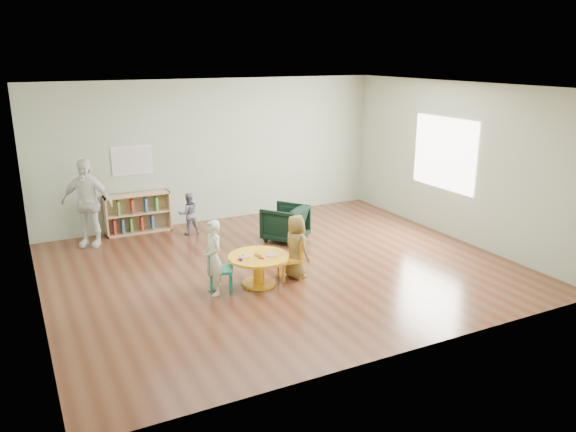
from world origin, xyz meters
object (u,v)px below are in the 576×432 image
object	(u,v)px
child_left	(213,258)
toddler	(189,214)
kid_chair_right	(292,258)
armchair	(285,223)
bookshelf	(137,213)
child_right	(296,247)
kid_chair_left	(218,268)
adult_caretaker	(87,203)
activity_table	(259,265)

from	to	relation	value
child_left	toddler	size ratio (longest dim) A/B	1.35
kid_chair_right	toddler	distance (m)	2.85
armchair	bookshelf	bearing A→B (deg)	-72.71
child_right	armchair	bearing A→B (deg)	-30.64
kid_chair_left	toddler	size ratio (longest dim) A/B	0.78
kid_chair_left	bookshelf	xyz separation A→B (m)	(-0.43, 3.25, 0.03)
kid_chair_left	child_right	bearing A→B (deg)	109.24
kid_chair_left	adult_caretaker	world-z (taller)	adult_caretaker
kid_chair_left	child_left	xyz separation A→B (m)	(-0.09, -0.08, 0.20)
activity_table	kid_chair_right	bearing A→B (deg)	0.48
kid_chair_right	toddler	size ratio (longest dim) A/B	0.76
kid_chair_right	toddler	xyz separation A→B (m)	(-0.74, 2.75, 0.07)
kid_chair_right	child_left	world-z (taller)	child_left
activity_table	adult_caretaker	distance (m)	3.55
activity_table	child_right	xyz separation A→B (m)	(0.61, -0.00, 0.18)
armchair	kid_chair_left	bearing A→B (deg)	4.09
kid_chair_right	armchair	world-z (taller)	armchair
child_left	toddler	distance (m)	2.81
kid_chair_left	toddler	bearing A→B (deg)	-165.47
kid_chair_left	adult_caretaker	distance (m)	3.19
activity_table	kid_chair_left	distance (m)	0.60
bookshelf	child_right	size ratio (longest dim) A/B	1.23
kid_chair_right	armchair	bearing A→B (deg)	-15.85
kid_chair_right	child_right	distance (m)	0.18
activity_table	child_left	world-z (taller)	child_left
kid_chair_left	child_left	bearing A→B (deg)	-24.38
toddler	adult_caretaker	world-z (taller)	adult_caretaker
activity_table	child_left	size ratio (longest dim) A/B	0.83
armchair	activity_table	bearing A→B (deg)	16.65
activity_table	toddler	distance (m)	2.77
kid_chair_right	adult_caretaker	bearing A→B (deg)	47.75
child_left	toddler	bearing A→B (deg)	166.44
kid_chair_left	child_right	xyz separation A→B (m)	(1.21, -0.08, 0.16)
kid_chair_right	activity_table	bearing A→B (deg)	97.93
child_right	child_left	bearing A→B (deg)	80.50
bookshelf	child_left	world-z (taller)	child_left
child_left	kid_chair_right	bearing A→B (deg)	86.93
child_left	child_right	bearing A→B (deg)	86.59
armchair	child_left	world-z (taller)	child_left
kid_chair_right	bookshelf	size ratio (longest dim) A/B	0.50
kid_chair_right	armchair	size ratio (longest dim) A/B	0.85
activity_table	kid_chair_left	xyz separation A→B (m)	(-0.60, 0.08, 0.02)
child_right	toddler	size ratio (longest dim) A/B	1.23
child_left	child_right	xyz separation A→B (m)	(1.30, -0.00, -0.05)
activity_table	kid_chair_left	size ratio (longest dim) A/B	1.44
kid_chair_left	bookshelf	world-z (taller)	bookshelf
toddler	child_right	bearing A→B (deg)	110.02
child_right	kid_chair_right	bearing A→B (deg)	74.22
activity_table	kid_chair_right	distance (m)	0.55
kid_chair_left	kid_chair_right	bearing A→B (deg)	109.38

